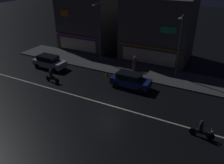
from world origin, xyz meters
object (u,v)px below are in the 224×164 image
at_px(streetlamp_west, 99,29).
at_px(parked_car_near_kerb, 49,62).
at_px(motorcycle_following, 52,77).
at_px(parked_car_trailing, 130,80).
at_px(motorcycle_lead, 202,130).
at_px(streetlamp_mid, 179,42).
at_px(pedestrian_on_sidewalk, 134,64).
at_px(traffic_cone, 106,74).

bearing_deg(streetlamp_west, parked_car_near_kerb, -137.23).
distance_m(parked_car_near_kerb, motorcycle_following, 4.29).
height_order(parked_car_trailing, motorcycle_lead, parked_car_trailing).
bearing_deg(streetlamp_mid, parked_car_near_kerb, -163.53).
bearing_deg(pedestrian_on_sidewalk, streetlamp_west, -19.39).
distance_m(parked_car_trailing, traffic_cone, 3.98).
bearing_deg(parked_car_trailing, parked_car_near_kerb, -0.40).
relative_size(streetlamp_west, pedestrian_on_sidewalk, 4.14).
xyz_separation_m(streetlamp_mid, parked_car_trailing, (-3.78, -4.59, -3.51)).
xyz_separation_m(streetlamp_west, motorcycle_following, (-1.92, -7.60, -4.05)).
bearing_deg(traffic_cone, streetlamp_mid, 23.54).
relative_size(parked_car_near_kerb, parked_car_trailing, 1.00).
height_order(parked_car_near_kerb, motorcycle_following, parked_car_near_kerb).
height_order(parked_car_trailing, traffic_cone, parked_car_trailing).
relative_size(streetlamp_mid, motorcycle_following, 3.79).
bearing_deg(motorcycle_lead, streetlamp_west, -33.79).
bearing_deg(traffic_cone, streetlamp_west, 130.29).
bearing_deg(parked_car_near_kerb, motorcycle_following, 135.09).
xyz_separation_m(parked_car_near_kerb, motorcycle_lead, (19.61, -5.08, -0.24)).
bearing_deg(streetlamp_west, pedestrian_on_sidewalk, -4.17).
bearing_deg(streetlamp_west, parked_car_trailing, -35.52).
relative_size(pedestrian_on_sidewalk, parked_car_near_kerb, 0.44).
relative_size(motorcycle_lead, traffic_cone, 3.45).
height_order(parked_car_near_kerb, parked_car_trailing, same).
bearing_deg(motorcycle_lead, pedestrian_on_sidewalk, -44.95).
bearing_deg(motorcycle_lead, traffic_cone, -28.54).
xyz_separation_m(streetlamp_west, parked_car_near_kerb, (-4.95, -4.58, -3.82)).
xyz_separation_m(streetlamp_mid, parked_car_near_kerb, (-15.26, -4.51, -3.51)).
xyz_separation_m(streetlamp_west, streetlamp_mid, (10.31, -0.07, -0.30)).
bearing_deg(motorcycle_lead, parked_car_trailing, -31.99).
relative_size(streetlamp_mid, pedestrian_on_sidewalk, 3.83).
height_order(streetlamp_west, pedestrian_on_sidewalk, streetlamp_west).
bearing_deg(streetlamp_mid, motorcycle_lead, -65.60).
bearing_deg(motorcycle_following, motorcycle_lead, -7.76).
distance_m(pedestrian_on_sidewalk, parked_car_near_kerb, 11.02).
bearing_deg(pedestrian_on_sidewalk, parked_car_near_kerb, 7.19).
height_order(streetlamp_west, parked_car_near_kerb, streetlamp_west).
bearing_deg(streetlamp_mid, streetlamp_west, 179.62).
distance_m(motorcycle_lead, traffic_cone, 13.43).
xyz_separation_m(streetlamp_west, pedestrian_on_sidewalk, (5.23, -0.38, -3.68)).
bearing_deg(parked_car_trailing, motorcycle_following, 19.19).
xyz_separation_m(parked_car_near_kerb, traffic_cone, (7.78, 1.25, -0.59)).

